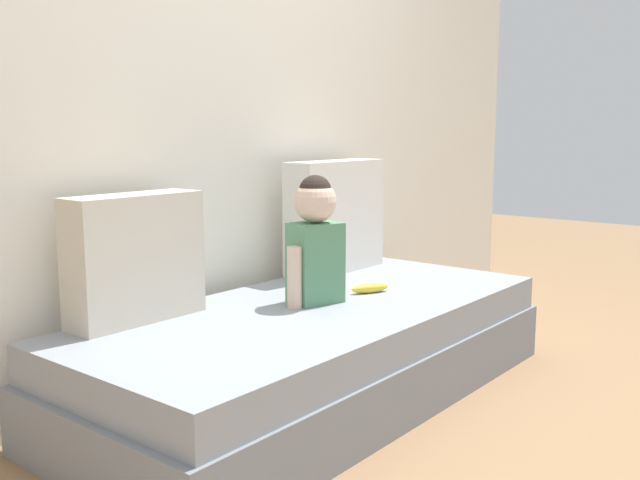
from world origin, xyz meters
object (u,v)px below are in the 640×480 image
object	(u,v)px
couch	(318,352)
throw_pillow_right	(335,216)
throw_pillow_left	(135,258)
toddler	(315,238)
banana	(370,288)

from	to	relation	value
couch	throw_pillow_right	distance (m)	0.81
couch	throw_pillow_right	bearing A→B (deg)	31.97
throw_pillow_right	couch	bearing A→B (deg)	-148.03
throw_pillow_left	toddler	bearing A→B (deg)	-28.05
throw_pillow_left	throw_pillow_right	bearing A→B (deg)	0.00
banana	throw_pillow_right	bearing A→B (deg)	54.96
toddler	throw_pillow_right	bearing A→B (deg)	30.66
throw_pillow_left	banana	bearing A→B (deg)	-24.69
throw_pillow_left	throw_pillow_right	xyz separation A→B (m)	(1.14, 0.00, 0.04)
throw_pillow_right	toddler	xyz separation A→B (m)	(-0.54, -0.32, -0.01)
toddler	banana	bearing A→B (deg)	-16.29
throw_pillow_right	banana	size ratio (longest dim) A/B	3.34
toddler	couch	bearing A→B (deg)	-130.29
couch	toddler	world-z (taller)	toddler
couch	throw_pillow_left	xyz separation A→B (m)	(-0.57, 0.36, 0.41)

